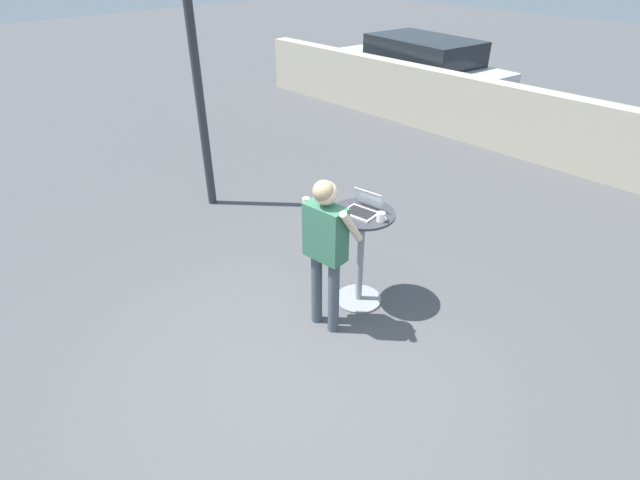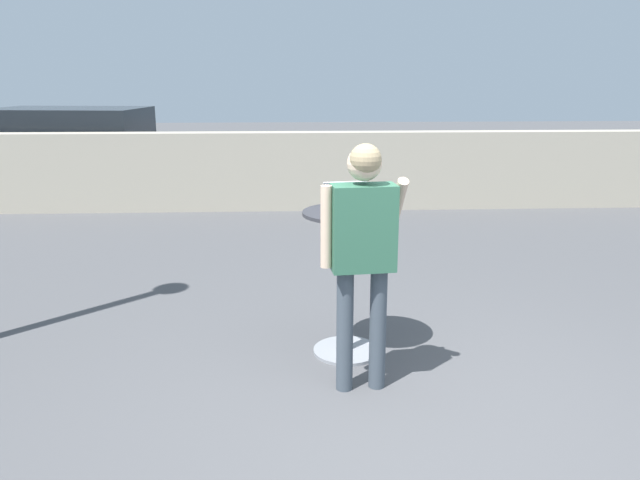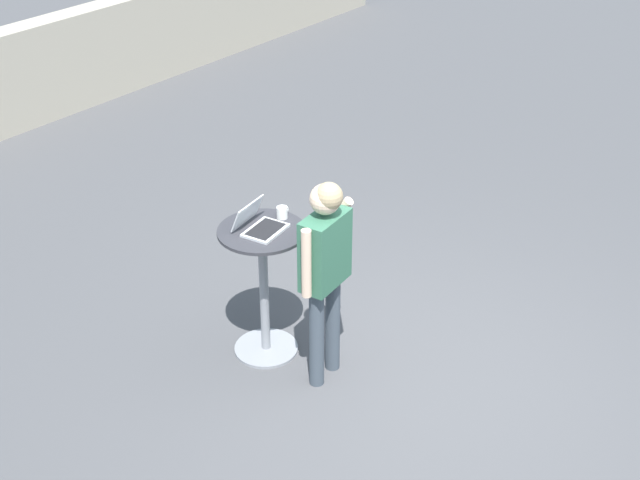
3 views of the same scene
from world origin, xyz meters
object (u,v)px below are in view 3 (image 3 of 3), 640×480
(cafe_table, at_px, (264,280))
(coffee_mug, at_px, (282,212))
(standing_person, at_px, (325,259))
(laptop, at_px, (259,224))

(cafe_table, xyz_separation_m, coffee_mug, (0.23, 0.00, 0.48))
(cafe_table, bearing_deg, coffee_mug, 0.38)
(cafe_table, bearing_deg, standing_person, -85.63)
(cafe_table, height_order, coffee_mug, coffee_mug)
(coffee_mug, bearing_deg, cafe_table, -179.62)
(standing_person, bearing_deg, coffee_mug, 71.04)
(coffee_mug, relative_size, standing_person, 0.07)
(coffee_mug, distance_m, standing_person, 0.59)
(cafe_table, relative_size, coffee_mug, 9.46)
(coffee_mug, bearing_deg, laptop, 176.95)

